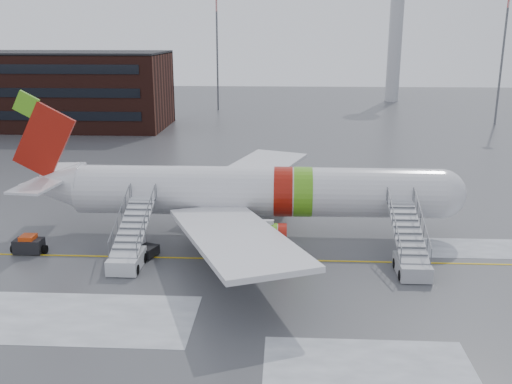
# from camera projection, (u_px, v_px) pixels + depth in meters

# --- Properties ---
(ground) EXTENTS (260.00, 260.00, 0.00)m
(ground) POSITION_uv_depth(u_px,v_px,m) (202.00, 253.00, 41.15)
(ground) COLOR #494C4F
(ground) RESTS_ON ground
(airliner) EXTENTS (35.03, 32.97, 11.18)m
(airliner) POSITION_uv_depth(u_px,v_px,m) (245.00, 192.00, 44.20)
(airliner) COLOR silver
(airliner) RESTS_ON ground
(airstair_fwd) EXTENTS (2.05, 7.70, 3.48)m
(airstair_fwd) POSITION_uv_depth(u_px,v_px,m) (410.00, 255.00, 37.97)
(airstair_fwd) COLOR #A0A2A7
(airstair_fwd) RESTS_ON ground
(airstair_aft) EXTENTS (2.05, 7.70, 3.48)m
(airstair_aft) POSITION_uv_depth(u_px,v_px,m) (129.00, 249.00, 38.94)
(airstair_aft) COLOR silver
(airstair_aft) RESTS_ON ground
(pushback_tug) EXTENTS (3.01, 2.65, 1.53)m
(pushback_tug) POSITION_uv_depth(u_px,v_px,m) (136.00, 246.00, 40.68)
(pushback_tug) COLOR black
(pushback_tug) RESTS_ON ground
(baggage_tractor) EXTENTS (2.58, 1.19, 1.34)m
(baggage_tractor) POSITION_uv_depth(u_px,v_px,m) (29.00, 245.00, 41.05)
(baggage_tractor) COLOR black
(baggage_tractor) RESTS_ON ground
(control_tower) EXTENTS (6.40, 6.40, 30.00)m
(control_tower) POSITION_uv_depth(u_px,v_px,m) (397.00, 16.00, 125.82)
(control_tower) COLOR #B2B5BA
(control_tower) RESTS_ON ground
(light_mast_far_ne) EXTENTS (1.20, 1.20, 24.25)m
(light_mast_far_ne) POSITION_uv_depth(u_px,v_px,m) (504.00, 41.00, 94.83)
(light_mast_far_ne) COLOR #595B60
(light_mast_far_ne) RESTS_ON ground
(light_mast_far_n) EXTENTS (1.20, 1.20, 24.25)m
(light_mast_far_n) POSITION_uv_depth(u_px,v_px,m) (217.00, 40.00, 112.76)
(light_mast_far_n) COLOR #595B60
(light_mast_far_n) RESTS_ON ground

